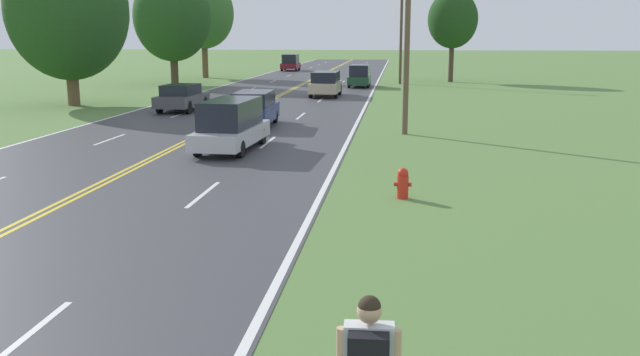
{
  "coord_description": "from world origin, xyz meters",
  "views": [
    {
      "loc": [
        8.38,
        -0.53,
        4.15
      ],
      "look_at": [
        6.85,
        12.55,
        1.37
      ],
      "focal_mm": 38.0,
      "sensor_mm": 36.0,
      "label": 1
    }
  ],
  "objects": [
    {
      "name": "car_dark_grey_sedan_mid_far",
      "position": [
        -3.67,
        36.12,
        0.78
      ],
      "size": [
        1.99,
        4.38,
        1.49
      ],
      "rotation": [
        0.0,
        0.0,
        1.54
      ],
      "color": "black",
      "rests_on": "ground"
    },
    {
      "name": "car_champagne_suv_receding",
      "position": [
        3.3,
        46.32,
        0.91
      ],
      "size": [
        1.94,
        4.52,
        1.71
      ],
      "rotation": [
        0.0,
        0.0,
        -1.58
      ],
      "color": "black",
      "rests_on": "ground"
    },
    {
      "name": "tree_right_cluster",
      "position": [
        -10.81,
        56.17,
        5.69
      ],
      "size": [
        6.49,
        6.49,
        9.44
      ],
      "color": "#473828",
      "rests_on": "ground"
    },
    {
      "name": "car_dark_green_van_distant",
      "position": [
        5.09,
        55.45,
        0.93
      ],
      "size": [
        1.73,
        4.01,
        1.8
      ],
      "rotation": [
        0.0,
        0.0,
        -1.57
      ],
      "color": "black",
      "rests_on": "ground"
    },
    {
      "name": "utility_pole_midground",
      "position": [
        8.64,
        28.49,
        3.66
      ],
      "size": [
        1.8,
        0.24,
        7.03
      ],
      "color": "brown",
      "rests_on": "ground"
    },
    {
      "name": "car_dark_blue_hatchback_mid_near",
      "position": [
        1.7,
        30.21,
        0.85
      ],
      "size": [
        1.9,
        4.35,
        1.62
      ],
      "rotation": [
        0.0,
        0.0,
        -1.54
      ],
      "color": "black",
      "rests_on": "ground"
    },
    {
      "name": "car_silver_van_approaching",
      "position": [
        2.27,
        23.58,
        0.96
      ],
      "size": [
        1.97,
        4.94,
        1.87
      ],
      "rotation": [
        0.0,
        0.0,
        -1.62
      ],
      "color": "black",
      "rests_on": "ground"
    },
    {
      "name": "car_maroon_van_horizon",
      "position": [
        -4.68,
        80.74,
        1.0
      ],
      "size": [
        1.99,
        4.21,
        1.95
      ],
      "rotation": [
        0.0,
        0.0,
        1.58
      ],
      "color": "black",
      "rests_on": "ground"
    },
    {
      "name": "tree_mid_treeline",
      "position": [
        -11.21,
        38.53,
        5.57
      ],
      "size": [
        7.09,
        7.09,
        9.66
      ],
      "color": "brown",
      "rests_on": "ground"
    },
    {
      "name": "tree_behind_sign",
      "position": [
        12.98,
        62.65,
        5.54
      ],
      "size": [
        4.45,
        4.45,
        8.13
      ],
      "color": "#473828",
      "rests_on": "ground"
    },
    {
      "name": "fire_hydrant",
      "position": [
        8.52,
        16.7,
        0.41
      ],
      "size": [
        0.46,
        0.3,
        0.81
      ],
      "color": "red",
      "rests_on": "ground"
    },
    {
      "name": "utility_pole_far",
      "position": [
        8.4,
        59.48,
        4.9
      ],
      "size": [
        1.8,
        0.24,
        9.48
      ],
      "color": "brown",
      "rests_on": "ground"
    },
    {
      "name": "tree_left_verge",
      "position": [
        -11.0,
        66.2,
        6.26
      ],
      "size": [
        5.96,
        5.96,
        9.71
      ],
      "color": "brown",
      "rests_on": "ground"
    }
  ]
}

